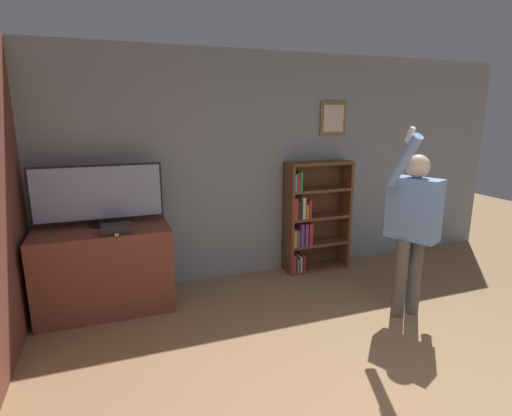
% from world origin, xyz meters
% --- Properties ---
extents(wall_back, '(7.12, 0.09, 2.70)m').
position_xyz_m(wall_back, '(0.00, 3.19, 1.35)').
color(wall_back, gray).
rests_on(wall_back, ground_plane).
extents(tv_ledge, '(1.31, 0.67, 0.86)m').
position_xyz_m(tv_ledge, '(-1.85, 2.77, 0.43)').
color(tv_ledge, brown).
rests_on(tv_ledge, ground_plane).
extents(television, '(1.25, 0.22, 0.63)m').
position_xyz_m(television, '(-1.85, 2.89, 1.19)').
color(television, black).
rests_on(television, tv_ledge).
extents(game_console, '(0.26, 0.17, 0.09)m').
position_xyz_m(game_console, '(-1.72, 2.57, 0.91)').
color(game_console, black).
rests_on(game_console, tv_ledge).
extents(remote_loose, '(0.06, 0.14, 0.02)m').
position_xyz_m(remote_loose, '(-1.72, 2.53, 0.87)').
color(remote_loose, white).
rests_on(remote_loose, tv_ledge).
extents(bookshelf, '(0.85, 0.28, 1.41)m').
position_xyz_m(bookshelf, '(0.64, 3.01, 0.68)').
color(bookshelf, brown).
rests_on(bookshelf, ground_plane).
extents(person, '(0.62, 0.57, 1.88)m').
position_xyz_m(person, '(0.97, 1.60, 0.98)').
color(person, '#56514C').
rests_on(person, ground_plane).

